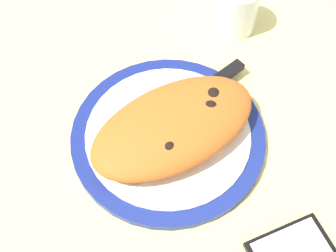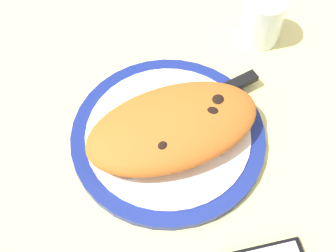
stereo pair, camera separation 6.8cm
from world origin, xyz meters
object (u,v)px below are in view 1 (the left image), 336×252
at_px(calzone, 174,126).
at_px(smartphone, 291,250).
at_px(fork, 187,160).
at_px(water_glass, 237,11).
at_px(knife, 207,89).
at_px(plate, 168,135).

bearing_deg(calzone, smartphone, -72.78).
relative_size(fork, water_glass, 1.73).
bearing_deg(fork, calzone, 90.21).
bearing_deg(knife, calzone, -146.73).
distance_m(plate, water_glass, 0.29).
bearing_deg(water_glass, calzone, -139.60).
bearing_deg(smartphone, knife, 86.65).
bearing_deg(plate, water_glass, 38.25).
relative_size(plate, water_glass, 3.43).
height_order(smartphone, water_glass, water_glass).
xyz_separation_m(plate, knife, (0.10, 0.05, 0.01)).
distance_m(plate, smartphone, 0.26).
relative_size(knife, water_glass, 2.59).
bearing_deg(smartphone, calzone, 107.22).
bearing_deg(calzone, knife, 33.27).
distance_m(knife, smartphone, 0.30).
bearing_deg(water_glass, plate, -141.75).
height_order(fork, knife, knife).
bearing_deg(calzone, fork, -89.79).
bearing_deg(fork, water_glass, 47.20).
height_order(plate, knife, knife).
bearing_deg(water_glass, knife, -135.36).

